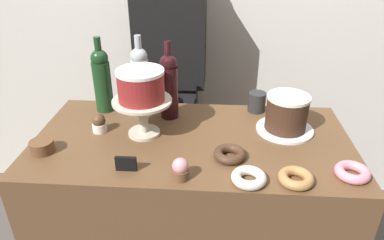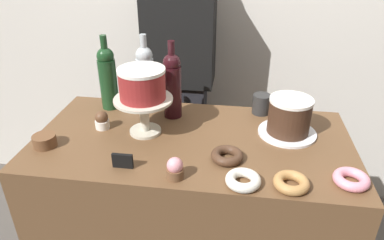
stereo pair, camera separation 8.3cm
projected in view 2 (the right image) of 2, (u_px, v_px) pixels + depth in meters
name	position (u px, v px, depth m)	size (l,w,h in m)	color
display_counter	(192.00, 224.00, 1.56)	(1.20, 0.61, 0.88)	brown
cake_stand_pedestal	(144.00, 109.00, 1.34)	(0.22, 0.22, 0.15)	beige
white_layer_cake	(142.00, 84.00, 1.29)	(0.17, 0.17, 0.12)	maroon
silver_serving_platter	(287.00, 133.00, 1.38)	(0.22, 0.22, 0.01)	white
chocolate_round_cake	(289.00, 115.00, 1.34)	(0.16, 0.16, 0.14)	#3D2619
wine_bottle_clear	(145.00, 76.00, 1.53)	(0.08, 0.08, 0.33)	#B2BCC1
wine_bottle_green	(108.00, 77.00, 1.52)	(0.08, 0.08, 0.33)	#193D1E
wine_bottle_dark_red	(172.00, 84.00, 1.45)	(0.08, 0.08, 0.33)	black
cupcake_strawberry	(175.00, 169.00, 1.12)	(0.06, 0.06, 0.07)	brown
cupcake_chocolate	(102.00, 120.00, 1.40)	(0.06, 0.06, 0.07)	white
donut_sugar	(243.00, 180.00, 1.10)	(0.11, 0.11, 0.03)	silver
donut_maple	(291.00, 183.00, 1.09)	(0.11, 0.11, 0.03)	#B27F47
donut_chocolate	(227.00, 156.00, 1.22)	(0.11, 0.11, 0.03)	#472D1E
donut_pink	(351.00, 179.00, 1.10)	(0.11, 0.11, 0.03)	pink
cookie_stack	(45.00, 141.00, 1.29)	(0.08, 0.08, 0.04)	brown
price_sign_chalkboard	(123.00, 161.00, 1.17)	(0.07, 0.01, 0.05)	black
coffee_cup_ceramic	(261.00, 104.00, 1.52)	(0.08, 0.08, 0.08)	#282828
barista_figure	(180.00, 84.00, 1.94)	(0.36, 0.22, 1.60)	black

